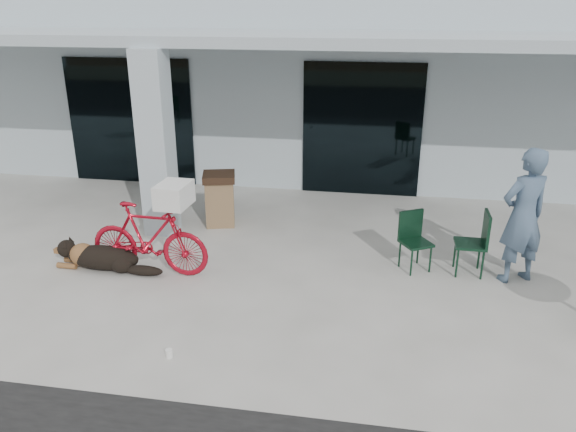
% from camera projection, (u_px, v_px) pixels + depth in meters
% --- Properties ---
extents(ground, '(80.00, 80.00, 0.00)m').
position_uv_depth(ground, '(205.00, 302.00, 7.59)').
color(ground, beige).
rests_on(ground, ground).
extents(building, '(22.00, 7.00, 4.50)m').
position_uv_depth(building, '(300.00, 65.00, 14.59)').
color(building, '#A8B5BF').
rests_on(building, ground).
extents(storefront_glass_left, '(2.80, 0.06, 2.70)m').
position_uv_depth(storefront_glass_left, '(130.00, 122.00, 12.19)').
color(storefront_glass_left, black).
rests_on(storefront_glass_left, ground).
extents(storefront_glass_right, '(2.40, 0.06, 2.70)m').
position_uv_depth(storefront_glass_right, '(362.00, 130.00, 11.40)').
color(storefront_glass_right, black).
rests_on(storefront_glass_right, ground).
extents(column, '(0.50, 0.50, 3.12)m').
position_uv_depth(column, '(156.00, 145.00, 9.38)').
color(column, '#A8B5BF').
rests_on(column, ground).
extents(overhang, '(22.00, 2.80, 0.18)m').
position_uv_depth(overhang, '(259.00, 38.00, 9.74)').
color(overhang, '#A8B5BF').
rests_on(overhang, column).
extents(bicycle, '(1.85, 0.61, 1.10)m').
position_uv_depth(bicycle, '(149.00, 238.00, 8.24)').
color(bicycle, '#AB0D1F').
rests_on(bicycle, ground).
extents(laundry_basket, '(0.44, 0.58, 0.33)m').
position_uv_depth(laundry_basket, '(174.00, 195.00, 7.89)').
color(laundry_basket, white).
rests_on(laundry_basket, bicycle).
extents(dog, '(1.32, 0.46, 0.44)m').
position_uv_depth(dog, '(103.00, 256.00, 8.44)').
color(dog, black).
rests_on(dog, ground).
extents(cup_near_dog, '(0.11, 0.11, 0.10)m').
position_uv_depth(cup_near_dog, '(169.00, 353.00, 6.40)').
color(cup_near_dog, white).
rests_on(cup_near_dog, ground).
extents(cafe_chair_far_a, '(0.57, 0.59, 0.89)m').
position_uv_depth(cafe_chair_far_a, '(416.00, 242.00, 8.36)').
color(cafe_chair_far_a, '#123321').
rests_on(cafe_chair_far_a, ground).
extents(cafe_chair_far_b, '(0.48, 0.44, 0.97)m').
position_uv_depth(cafe_chair_far_b, '(470.00, 243.00, 8.24)').
color(cafe_chair_far_b, '#123321').
rests_on(cafe_chair_far_b, ground).
extents(person, '(0.86, 0.75, 1.98)m').
position_uv_depth(person, '(523.00, 216.00, 7.85)').
color(person, '#475D77').
rests_on(person, ground).
extents(trash_receptacle, '(0.69, 0.69, 0.96)m').
position_uv_depth(trash_receptacle, '(220.00, 199.00, 10.08)').
color(trash_receptacle, brown).
rests_on(trash_receptacle, ground).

